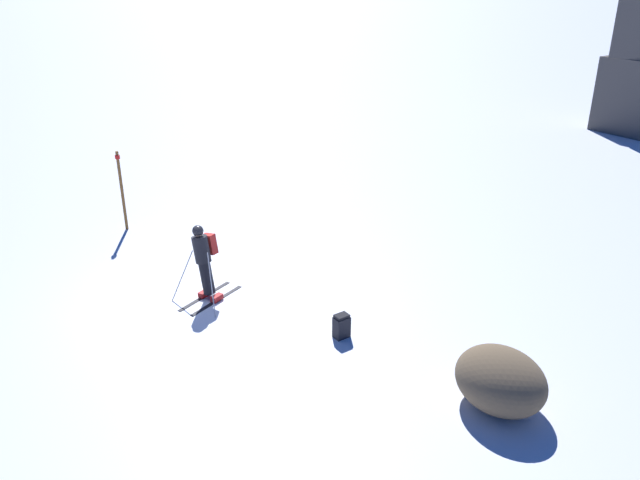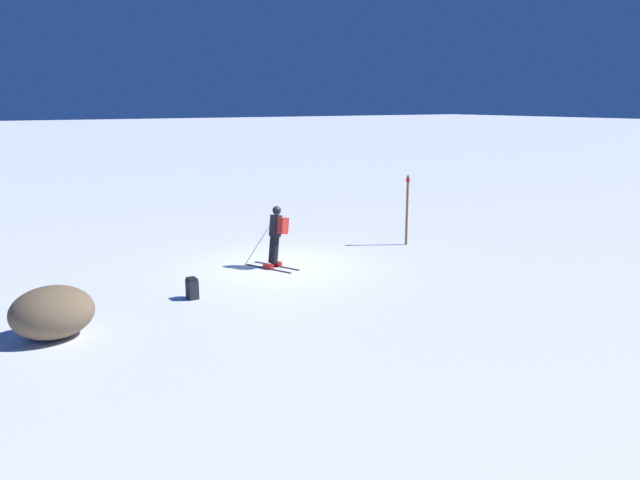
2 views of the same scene
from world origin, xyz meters
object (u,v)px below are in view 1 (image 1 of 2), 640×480
exposed_boulder_0 (500,380)px  skier (204,258)px  spare_backpack (342,326)px  trail_marker (122,188)px

exposed_boulder_0 → skier: bearing=-158.7°
spare_backpack → trail_marker: size_ratio=0.22×
skier → exposed_boulder_0: bearing=-1.2°
skier → spare_backpack: skier is taller
spare_backpack → trail_marker: (-7.81, -1.70, 0.97)m
skier → trail_marker: 4.82m
exposed_boulder_0 → trail_marker: (-10.97, -2.61, 0.70)m
skier → spare_backpack: 3.42m
skier → trail_marker: (-4.81, -0.21, 0.27)m
spare_backpack → trail_marker: trail_marker is taller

